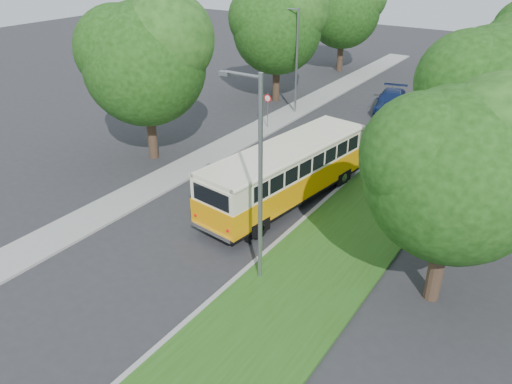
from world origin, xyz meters
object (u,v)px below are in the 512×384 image
Objects in this scene: vintage_bus at (286,175)px; car_silver at (352,144)px; car_white at (385,130)px; lamppost_near at (258,176)px; car_blue at (391,101)px; lamppost_far at (296,57)px; car_grey at (444,83)px.

car_silver is (0.25, 7.43, -0.83)m from vintage_bus.
car_silver is 3.63m from car_white.
lamppost_near is 2.06× the size of car_white.
car_blue is at bearing 101.03° from car_silver.
lamppost_near is 17.34m from car_white.
car_blue is (-1.01, 9.53, 0.06)m from car_silver.
vintage_bus is at bearing -62.06° from lamppost_far.
car_white is (1.03, 10.98, -0.89)m from vintage_bus.
car_blue is (-1.78, 5.98, 0.12)m from car_white.
car_grey is (0.77, 17.48, -0.03)m from car_silver.
lamppost_near is 1.53× the size of car_blue.
lamppost_near reaches higher than car_blue.
vintage_bus is (6.67, -12.58, -2.59)m from lamppost_far.
car_grey is at bearing 92.24° from lamppost_near.
car_blue is (-0.76, 16.96, -0.77)m from vintage_bus.
car_grey is (-1.21, 30.83, -3.71)m from lamppost_near.
vintage_bus is 1.97× the size of car_blue.
car_white is (7.70, -1.61, -3.47)m from lamppost_far.
car_blue is at bearing 100.25° from vintage_bus.
car_white is at bearing -86.61° from car_blue.
car_white is 13.93m from car_grey.
lamppost_near is at bearing -95.77° from car_blue.
car_silver is (-1.98, 13.35, -3.67)m from lamppost_near.
lamppost_near reaches higher than vintage_bus.
lamppost_near is at bearing -61.63° from vintage_bus.
car_blue reaches higher than car_white.
vintage_bus reaches higher than car_white.
vintage_bus reaches higher than car_silver.
car_white is at bearing 94.09° from lamppost_near.
car_grey is (0.00, 13.93, 0.02)m from car_white.
lamppost_far is at bearing 148.33° from car_silver.
vintage_bus is at bearing -89.98° from car_white.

